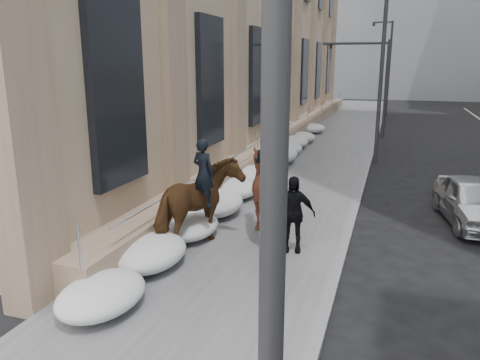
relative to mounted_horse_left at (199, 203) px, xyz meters
name	(u,v)px	position (x,y,z in m)	size (l,w,h in m)	color
ground	(210,280)	(0.88, -1.51, -1.26)	(140.00, 140.00, 0.00)	black
sidewalk	(299,176)	(0.88, 8.49, -1.20)	(5.00, 80.00, 0.12)	#505153
curb	(363,181)	(3.50, 8.49, -1.20)	(0.24, 80.00, 0.12)	slate
bg_building_far	(339,28)	(-5.12, 70.49, 8.74)	(24.00, 12.00, 20.00)	gray
streetlight_near	(250,80)	(3.61, -7.51, 3.32)	(1.71, 0.24, 8.00)	#2D2D30
streetlight_mid	(378,64)	(3.61, 12.49, 3.32)	(1.71, 0.24, 8.00)	#2D2D30
streetlight_far	(388,63)	(3.61, 32.49, 3.32)	(1.71, 0.24, 8.00)	#2D2D30
traffic_signal	(372,73)	(2.95, 20.49, 2.74)	(4.10, 0.22, 6.00)	#2D2D30
snow_bank	(253,174)	(-0.55, 6.60, -0.79)	(1.70, 18.10, 0.76)	silver
mounted_horse_left	(199,203)	(0.00, 0.00, 0.00)	(1.87, 2.81, 2.75)	#412713
mounted_horse_right	(264,191)	(1.33, 1.32, 0.07)	(2.35, 2.50, 2.79)	#472014
pedestrian	(292,214)	(2.29, 0.43, -0.19)	(1.12, 0.47, 1.91)	black
car_silver	(473,201)	(6.89, 4.44, -0.57)	(1.63, 4.06, 1.38)	#B8BBC0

